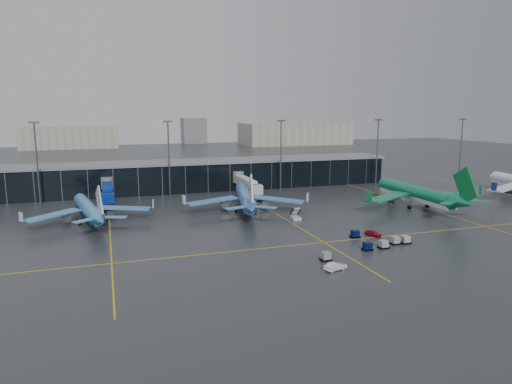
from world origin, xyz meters
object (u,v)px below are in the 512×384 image
object	(u,v)px
airliner_klm_near	(245,190)
mobile_airstair	(296,217)
service_van_red	(373,233)
service_van_white	(335,266)
baggage_carts	(373,244)
airliner_arkefly	(88,201)
airliner_aer_lingus	(415,184)

from	to	relation	value
airliner_klm_near	mobile_airstair	xyz separation A→B (m)	(9.80, -14.23, -5.55)
service_van_red	service_van_white	world-z (taller)	service_van_white
mobile_airstair	service_van_red	xyz separation A→B (m)	(10.61, -20.81, -0.09)
baggage_carts	service_van_red	world-z (taller)	baggage_carts
baggage_carts	service_van_red	size ratio (longest dim) A/B	6.02
airliner_arkefly	mobile_airstair	distance (m)	54.53
airliner_arkefly	service_van_white	distance (m)	68.54
airliner_klm_near	service_van_white	bearing A→B (deg)	-76.46
airliner_aer_lingus	mobile_airstair	world-z (taller)	airliner_aer_lingus
airliner_arkefly	airliner_klm_near	xyz separation A→B (m)	(42.69, 0.36, 0.54)
airliner_arkefly	airliner_aer_lingus	world-z (taller)	airliner_aer_lingus
airliner_klm_near	service_van_red	size ratio (longest dim) A/B	10.26
airliner_aer_lingus	service_van_red	world-z (taller)	airliner_aer_lingus
service_van_red	service_van_white	xyz separation A→B (m)	(-19.21, -17.71, 0.06)
airliner_klm_near	service_van_red	xyz separation A→B (m)	(20.42, -35.04, -5.64)
mobile_airstair	service_van_red	world-z (taller)	mobile_airstair
airliner_arkefly	airliner_aer_lingus	bearing A→B (deg)	-16.75
airliner_arkefly	service_van_red	bearing A→B (deg)	-39.32
airliner_klm_near	baggage_carts	bearing A→B (deg)	-57.60
airliner_klm_near	baggage_carts	size ratio (longest dim) A/B	1.70
service_van_white	mobile_airstair	bearing A→B (deg)	-27.35
airliner_aer_lingus	service_van_white	distance (m)	65.09
airliner_aer_lingus	baggage_carts	distance (m)	47.61
airliner_arkefly	baggage_carts	xyz separation A→B (m)	(58.31, -42.14, -5.02)
mobile_airstair	airliner_aer_lingus	bearing A→B (deg)	8.62
airliner_klm_near	mobile_airstair	bearing A→B (deg)	-43.22
baggage_carts	mobile_airstair	size ratio (longest dim) A/B	7.00
service_van_white	airliner_arkefly	bearing A→B (deg)	25.19
airliner_arkefly	baggage_carts	size ratio (longest dim) A/B	1.56
airliner_aer_lingus	service_van_red	xyz separation A→B (m)	(-29.90, -24.55, -6.27)
airliner_arkefly	mobile_airstair	size ratio (longest dim) A/B	10.92
airliner_aer_lingus	airliner_klm_near	bearing A→B (deg)	169.57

